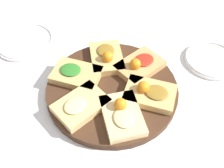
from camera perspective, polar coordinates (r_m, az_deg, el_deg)
ground_plane at (r=0.83m, az=0.00°, el=-1.68°), size 3.00×3.00×0.00m
serving_board at (r=0.82m, az=0.00°, el=-1.12°), size 0.41×0.41×0.03m
focaccia_slice_0 at (r=0.75m, az=-6.82°, el=-4.60°), size 0.16×0.18×0.03m
focaccia_slice_1 at (r=0.73m, az=2.21°, el=-6.65°), size 0.17×0.18×0.05m
focaccia_slice_2 at (r=0.78m, az=8.28°, el=-1.79°), size 0.15×0.11×0.05m
focaccia_slice_3 at (r=0.85m, az=6.01°, el=4.07°), size 0.16×0.18×0.05m
focaccia_slice_4 at (r=0.88m, az=-1.17°, el=5.90°), size 0.16×0.18×0.05m
focaccia_slice_5 at (r=0.83m, az=-7.92°, el=2.02°), size 0.15×0.11×0.03m
plate_left at (r=1.04m, az=-18.39°, el=8.87°), size 0.22×0.22×0.02m
plate_right at (r=0.98m, az=20.88°, el=4.99°), size 0.19×0.19×0.02m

